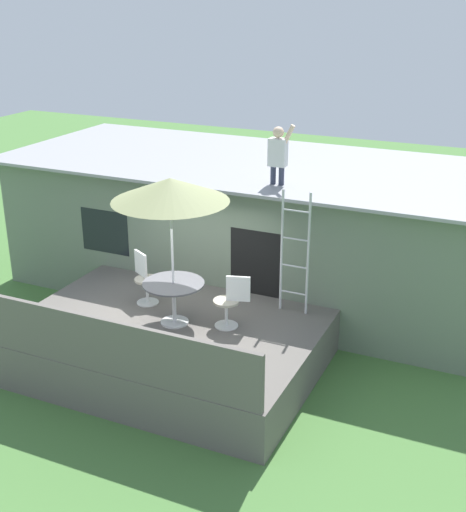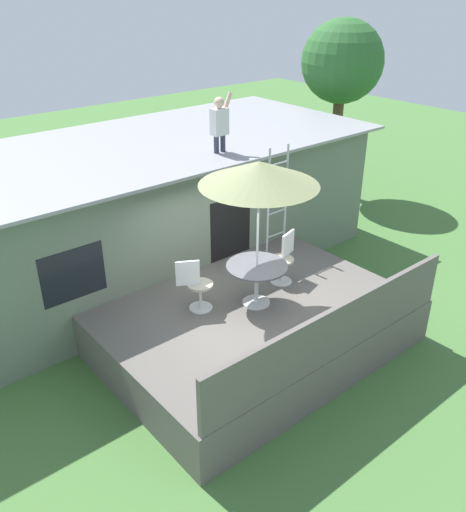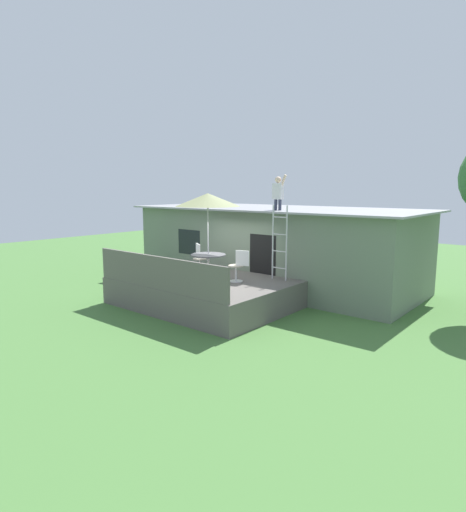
{
  "view_description": "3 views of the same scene",
  "coord_description": "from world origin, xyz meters",
  "px_view_note": "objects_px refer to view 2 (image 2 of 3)",
  "views": [
    {
      "loc": [
        5.33,
        -9.08,
        6.11
      ],
      "look_at": [
        0.64,
        1.16,
        1.68
      ],
      "focal_mm": 47.8,
      "sensor_mm": 36.0,
      "label": 1
    },
    {
      "loc": [
        -5.29,
        -5.92,
        5.85
      ],
      "look_at": [
        0.28,
        0.79,
        1.32
      ],
      "focal_mm": 38.09,
      "sensor_mm": 36.0,
      "label": 2
    },
    {
      "loc": [
        8.72,
        -9.23,
        3.49
      ],
      "look_at": [
        0.5,
        0.61,
        1.45
      ],
      "focal_mm": 30.12,
      "sensor_mm": 36.0,
      "label": 3
    }
  ],
  "objects_px": {
    "patio_umbrella": "(259,173)",
    "patio_chair_right": "(284,258)",
    "step_ladder": "(277,200)",
    "person_figure": "(220,121)",
    "backyard_tree": "(342,63)",
    "patio_chair_left": "(196,285)",
    "patio_table": "(257,274)"
  },
  "relations": [
    {
      "from": "person_figure",
      "to": "patio_chair_left",
      "type": "relative_size",
      "value": 1.21
    },
    {
      "from": "step_ladder",
      "to": "patio_table",
      "type": "bearing_deg",
      "value": -142.72
    },
    {
      "from": "step_ladder",
      "to": "patio_chair_left",
      "type": "bearing_deg",
      "value": -163.7
    },
    {
      "from": "patio_chair_right",
      "to": "patio_table",
      "type": "bearing_deg",
      "value": 0.0
    },
    {
      "from": "patio_umbrella",
      "to": "backyard_tree",
      "type": "height_order",
      "value": "backyard_tree"
    },
    {
      "from": "patio_table",
      "to": "step_ladder",
      "type": "height_order",
      "value": "step_ladder"
    },
    {
      "from": "patio_chair_left",
      "to": "step_ladder",
      "type": "bearing_deg",
      "value": 46.71
    },
    {
      "from": "patio_umbrella",
      "to": "step_ladder",
      "type": "xyz_separation_m",
      "value": [
        1.67,
        1.27,
        -1.25
      ]
    },
    {
      "from": "patio_chair_left",
      "to": "patio_chair_right",
      "type": "xyz_separation_m",
      "value": [
        1.81,
        -0.25,
        0.0
      ]
    },
    {
      "from": "person_figure",
      "to": "patio_chair_right",
      "type": "distance_m",
      "value": 2.88
    },
    {
      "from": "patio_table",
      "to": "backyard_tree",
      "type": "relative_size",
      "value": 0.21
    },
    {
      "from": "person_figure",
      "to": "patio_chair_right",
      "type": "bearing_deg",
      "value": -91.75
    },
    {
      "from": "backyard_tree",
      "to": "patio_chair_left",
      "type": "bearing_deg",
      "value": -154.73
    },
    {
      "from": "patio_table",
      "to": "step_ladder",
      "type": "distance_m",
      "value": 2.16
    },
    {
      "from": "patio_chair_right",
      "to": "step_ladder",
      "type": "bearing_deg",
      "value": -143.9
    },
    {
      "from": "patio_chair_right",
      "to": "backyard_tree",
      "type": "bearing_deg",
      "value": -163.41
    },
    {
      "from": "backyard_tree",
      "to": "person_figure",
      "type": "bearing_deg",
      "value": -161.4
    },
    {
      "from": "patio_table",
      "to": "backyard_tree",
      "type": "height_order",
      "value": "backyard_tree"
    },
    {
      "from": "step_ladder",
      "to": "person_figure",
      "type": "xyz_separation_m",
      "value": [
        -0.69,
        0.92,
        1.5
      ]
    },
    {
      "from": "patio_table",
      "to": "patio_chair_right",
      "type": "bearing_deg",
      "value": 16.82
    },
    {
      "from": "step_ladder",
      "to": "person_figure",
      "type": "height_order",
      "value": "person_figure"
    },
    {
      "from": "patio_table",
      "to": "patio_chair_right",
      "type": "distance_m",
      "value": 0.97
    },
    {
      "from": "patio_chair_left",
      "to": "backyard_tree",
      "type": "bearing_deg",
      "value": 55.67
    },
    {
      "from": "person_figure",
      "to": "patio_chair_right",
      "type": "xyz_separation_m",
      "value": [
        -0.06,
        -1.92,
        -2.15
      ]
    },
    {
      "from": "patio_umbrella",
      "to": "patio_chair_right",
      "type": "relative_size",
      "value": 2.76
    },
    {
      "from": "patio_chair_left",
      "to": "person_figure",
      "type": "bearing_deg",
      "value": 72.18
    },
    {
      "from": "step_ladder",
      "to": "backyard_tree",
      "type": "xyz_separation_m",
      "value": [
        5.12,
        2.88,
        1.82
      ]
    },
    {
      "from": "patio_table",
      "to": "step_ladder",
      "type": "relative_size",
      "value": 0.47
    },
    {
      "from": "patio_chair_left",
      "to": "patio_chair_right",
      "type": "height_order",
      "value": "same"
    },
    {
      "from": "patio_table",
      "to": "patio_chair_right",
      "type": "xyz_separation_m",
      "value": [
        0.92,
        0.28,
        -0.13
      ]
    },
    {
      "from": "patio_table",
      "to": "patio_umbrella",
      "type": "relative_size",
      "value": 0.41
    },
    {
      "from": "patio_umbrella",
      "to": "backyard_tree",
      "type": "xyz_separation_m",
      "value": [
        6.79,
        4.15,
        0.57
      ]
    }
  ]
}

